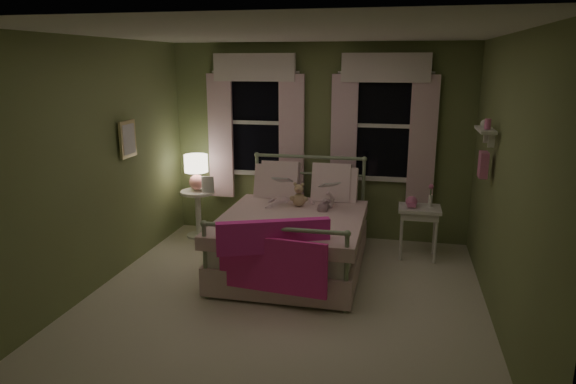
% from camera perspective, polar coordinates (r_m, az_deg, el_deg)
% --- Properties ---
extents(room_shell, '(4.20, 4.20, 4.20)m').
position_cam_1_polar(room_shell, '(4.89, -0.54, 1.85)').
color(room_shell, silver).
rests_on(room_shell, ground).
extents(bed, '(1.58, 2.04, 1.18)m').
position_cam_1_polar(bed, '(5.99, 0.72, -4.91)').
color(bed, white).
rests_on(bed, ground).
extents(pink_throw, '(1.10, 0.50, 0.71)m').
position_cam_1_polar(pink_throw, '(4.97, -1.70, -6.26)').
color(pink_throw, '#F12FA9').
rests_on(pink_throw, bed).
extents(child_left, '(0.29, 0.23, 0.70)m').
position_cam_1_polar(child_left, '(6.29, -0.98, 1.12)').
color(child_left, '#F7D1DD').
rests_on(child_left, bed).
extents(child_right, '(0.35, 0.27, 0.70)m').
position_cam_1_polar(child_right, '(6.19, 4.07, 0.88)').
color(child_right, '#F7D1DD').
rests_on(child_right, bed).
extents(book_left, '(0.20, 0.12, 0.26)m').
position_cam_1_polar(book_left, '(6.05, -1.53, 0.99)').
color(book_left, beige).
rests_on(book_left, child_left).
extents(book_right, '(0.23, 0.18, 0.26)m').
position_cam_1_polar(book_right, '(5.95, 3.72, 0.32)').
color(book_right, beige).
rests_on(book_right, child_right).
extents(teddy_bear, '(0.22, 0.17, 0.29)m').
position_cam_1_polar(teddy_bear, '(6.11, 1.24, -0.50)').
color(teddy_bear, tan).
rests_on(teddy_bear, bed).
extents(nightstand_left, '(0.46, 0.46, 0.65)m').
position_cam_1_polar(nightstand_left, '(7.13, -9.97, -1.66)').
color(nightstand_left, white).
rests_on(nightstand_left, ground).
extents(table_lamp, '(0.32, 0.32, 0.48)m').
position_cam_1_polar(table_lamp, '(7.01, -10.16, 2.55)').
color(table_lamp, pink).
rests_on(table_lamp, nightstand_left).
extents(book_nightstand, '(0.20, 0.25, 0.02)m').
position_cam_1_polar(book_nightstand, '(6.96, -9.54, 0.00)').
color(book_nightstand, beige).
rests_on(book_nightstand, nightstand_left).
extents(nightstand_right, '(0.50, 0.40, 0.64)m').
position_cam_1_polar(nightstand_right, '(6.42, 14.38, -2.49)').
color(nightstand_right, white).
rests_on(nightstand_right, ground).
extents(pink_toy, '(0.14, 0.18, 0.14)m').
position_cam_1_polar(pink_toy, '(6.36, 13.57, -1.09)').
color(pink_toy, pink).
rests_on(pink_toy, nightstand_right).
extents(bud_vase, '(0.06, 0.06, 0.28)m').
position_cam_1_polar(bud_vase, '(6.41, 15.57, -0.37)').
color(bud_vase, white).
rests_on(bud_vase, nightstand_right).
extents(window_left, '(1.34, 0.13, 1.96)m').
position_cam_1_polar(window_left, '(6.99, -3.63, 8.27)').
color(window_left, black).
rests_on(window_left, room_shell).
extents(window_right, '(1.34, 0.13, 1.96)m').
position_cam_1_polar(window_right, '(6.73, 10.56, 7.82)').
color(window_right, black).
rests_on(window_right, room_shell).
extents(wall_shelf, '(0.15, 0.50, 0.60)m').
position_cam_1_polar(wall_shelf, '(5.48, 21.01, 4.64)').
color(wall_shelf, white).
rests_on(wall_shelf, room_shell).
extents(framed_picture, '(0.03, 0.32, 0.42)m').
position_cam_1_polar(framed_picture, '(6.12, -17.37, 5.63)').
color(framed_picture, beige).
rests_on(framed_picture, room_shell).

